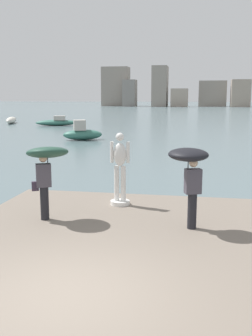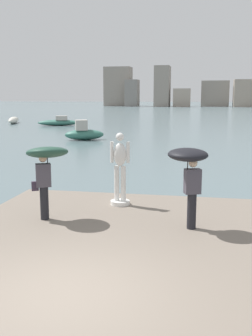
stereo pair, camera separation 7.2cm
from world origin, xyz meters
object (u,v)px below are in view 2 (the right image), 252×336
(onlooker_right, at_px, (189,165))
(statue_white_figure, at_px, (120,171))
(boat_leftward, at_px, (59,122))
(onlooker_left, at_px, (46,161))
(boat_rightward, at_px, (84,133))
(boat_far, at_px, (14,120))

(onlooker_right, bearing_deg, statue_white_figure, 138.31)
(boat_leftward, bearing_deg, onlooker_left, -70.31)
(statue_white_figure, height_order, onlooker_right, statue_white_figure)
(boat_rightward, bearing_deg, onlooker_left, -75.66)
(boat_leftward, bearing_deg, boat_far, 159.40)
(boat_far, relative_size, boat_rightward, 1.48)
(onlooker_left, bearing_deg, boat_far, 117.29)
(onlooker_left, relative_size, boat_rightward, 0.57)
(statue_white_figure, xyz_separation_m, boat_rightward, (-7.28, 20.55, -0.84))
(onlooker_right, relative_size, boat_rightward, 0.57)
(boat_leftward, bearing_deg, boat_rightward, -63.01)
(onlooker_right, height_order, boat_rightward, onlooker_right)
(onlooker_left, height_order, boat_rightward, onlooker_left)
(boat_far, height_order, boat_leftward, boat_leftward)
(statue_white_figure, height_order, onlooker_left, statue_white_figure)
(onlooker_left, xyz_separation_m, boat_far, (-20.69, 40.09, -1.53))
(onlooker_right, height_order, boat_far, onlooker_right)
(boat_far, distance_m, boat_leftward, 7.82)
(onlooker_left, relative_size, boat_leftward, 0.38)
(onlooker_right, distance_m, boat_leftward, 41.16)
(onlooker_left, height_order, onlooker_right, onlooker_left)
(onlooker_right, bearing_deg, boat_far, 121.19)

